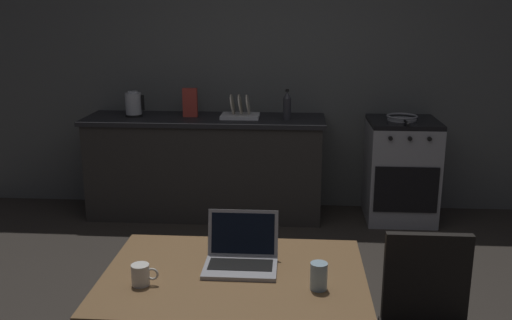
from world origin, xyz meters
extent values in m
cube|color=#515352|center=(0.30, 2.40, 1.35)|extent=(6.40, 0.10, 2.69)
cube|color=#282623|center=(-0.58, 2.05, 0.44)|extent=(2.10, 0.60, 0.88)
cube|color=black|center=(-0.58, 2.05, 0.90)|extent=(2.16, 0.64, 0.04)
cube|color=gray|center=(1.19, 2.05, 0.44)|extent=(0.60, 0.60, 0.88)
cube|color=black|center=(1.19, 2.05, 0.90)|extent=(0.60, 0.60, 0.04)
cube|color=black|center=(1.19, 1.74, 0.37)|extent=(0.54, 0.01, 0.40)
cylinder|color=black|center=(1.03, 1.74, 0.82)|extent=(0.04, 0.02, 0.04)
cylinder|color=black|center=(1.19, 1.74, 0.82)|extent=(0.04, 0.02, 0.04)
cylinder|color=black|center=(1.35, 1.74, 0.82)|extent=(0.04, 0.02, 0.04)
cube|color=brown|center=(-0.01, -0.72, 0.73)|extent=(1.13, 0.81, 0.04)
cylinder|color=brown|center=(-0.52, -0.37, 0.35)|extent=(0.05, 0.05, 0.71)
cylinder|color=brown|center=(0.49, -0.37, 0.35)|extent=(0.05, 0.05, 0.71)
cube|color=black|center=(0.84, -0.58, 0.69)|extent=(0.38, 0.04, 0.42)
cube|color=#99999E|center=(0.01, -0.68, 0.76)|extent=(0.32, 0.22, 0.02)
cube|color=black|center=(0.01, -0.66, 0.77)|extent=(0.28, 0.12, 0.00)
cube|color=#99999E|center=(0.01, -0.54, 0.87)|extent=(0.32, 0.06, 0.21)
cube|color=black|center=(0.01, -0.55, 0.87)|extent=(0.29, 0.05, 0.18)
cylinder|color=black|center=(-1.23, 2.05, 0.93)|extent=(0.15, 0.15, 0.02)
cylinder|color=#B2B5BA|center=(-1.23, 2.05, 1.03)|extent=(0.14, 0.14, 0.19)
cylinder|color=#B2B5BA|center=(-1.23, 2.05, 1.14)|extent=(0.09, 0.09, 0.02)
cube|color=black|center=(-1.14, 2.05, 1.04)|extent=(0.02, 0.02, 0.14)
cylinder|color=#2D2D33|center=(0.16, 2.00, 1.01)|extent=(0.07, 0.07, 0.19)
cone|color=#2D2D33|center=(0.16, 2.00, 1.13)|extent=(0.07, 0.07, 0.06)
cylinder|color=black|center=(0.16, 2.00, 1.17)|extent=(0.03, 0.03, 0.02)
cylinder|color=gray|center=(1.17, 2.03, 0.92)|extent=(0.25, 0.25, 0.01)
torus|color=gray|center=(1.17, 2.03, 0.95)|extent=(0.27, 0.27, 0.02)
cylinder|color=black|center=(1.17, 1.81, 0.94)|extent=(0.02, 0.18, 0.02)
cylinder|color=silver|center=(-0.39, -0.84, 0.79)|extent=(0.08, 0.08, 0.09)
torus|color=silver|center=(-0.34, -0.84, 0.80)|extent=(0.05, 0.01, 0.05)
cylinder|color=#99B7C6|center=(0.34, -0.83, 0.80)|extent=(0.07, 0.07, 0.11)
cube|color=#B2382D|center=(-0.71, 2.07, 1.05)|extent=(0.13, 0.05, 0.26)
cube|color=silver|center=(-0.26, 2.05, 0.93)|extent=(0.34, 0.26, 0.03)
cylinder|color=beige|center=(-0.33, 2.05, 1.04)|extent=(0.04, 0.18, 0.18)
cylinder|color=beige|center=(-0.26, 2.05, 1.04)|extent=(0.04, 0.18, 0.18)
cylinder|color=beige|center=(-0.19, 2.05, 1.04)|extent=(0.04, 0.18, 0.18)
camera|label=1|loc=(0.24, -2.95, 1.85)|focal=39.87mm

